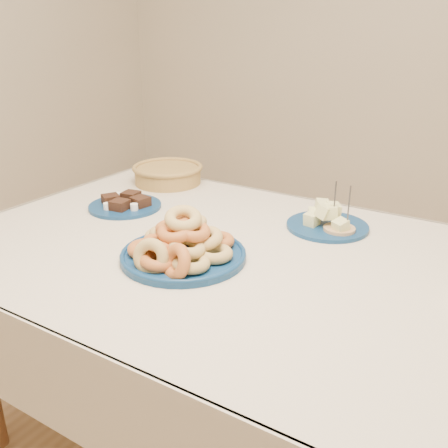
# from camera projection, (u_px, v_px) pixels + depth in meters

# --- Properties ---
(dining_table) EXTENTS (1.71, 1.11, 0.75)m
(dining_table) POSITION_uv_depth(u_px,v_px,m) (233.00, 284.00, 1.46)
(dining_table) COLOR brown
(dining_table) RESTS_ON ground
(donut_platter) EXTENTS (0.35, 0.35, 0.16)m
(donut_platter) POSITION_uv_depth(u_px,v_px,m) (182.00, 246.00, 1.35)
(donut_platter) COLOR navy
(donut_platter) RESTS_ON dining_table
(melon_plate) EXTENTS (0.27, 0.27, 0.09)m
(melon_plate) POSITION_uv_depth(u_px,v_px,m) (327.00, 220.00, 1.57)
(melon_plate) COLOR navy
(melon_plate) RESTS_ON dining_table
(brownie_plate) EXTENTS (0.31, 0.31, 0.04)m
(brownie_plate) POSITION_uv_depth(u_px,v_px,m) (125.00, 204.00, 1.76)
(brownie_plate) COLOR navy
(brownie_plate) RESTS_ON dining_table
(wicker_basket) EXTENTS (0.36, 0.36, 0.08)m
(wicker_basket) POSITION_uv_depth(u_px,v_px,m) (168.00, 173.00, 2.03)
(wicker_basket) COLOR olive
(wicker_basket) RESTS_ON dining_table
(candle_holder) EXTENTS (0.13, 0.13, 0.16)m
(candle_holder) POSITION_uv_depth(u_px,v_px,m) (339.00, 229.00, 1.53)
(candle_holder) COLOR tan
(candle_holder) RESTS_ON dining_table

